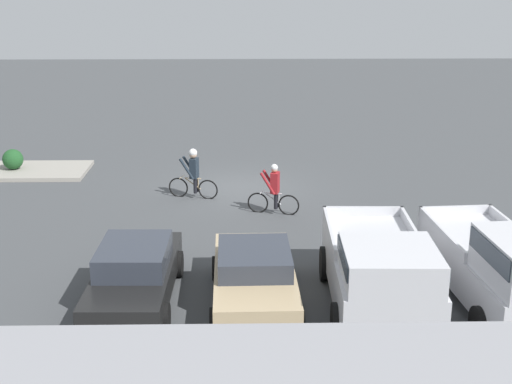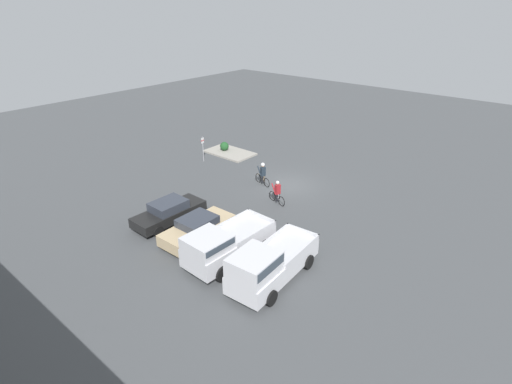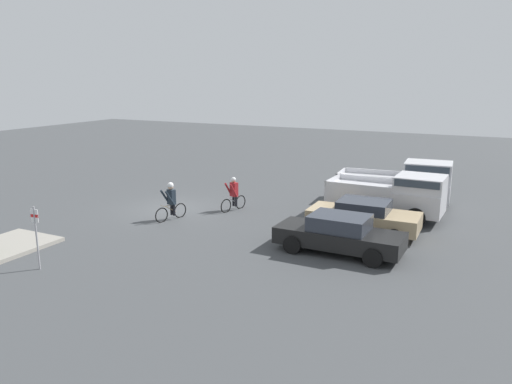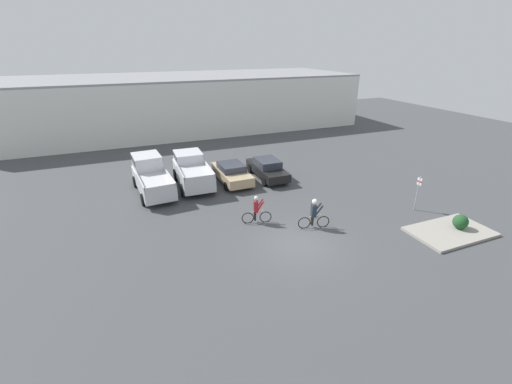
{
  "view_description": "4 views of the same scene",
  "coord_description": "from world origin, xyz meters",
  "views": [
    {
      "loc": [
        -0.15,
        24.69,
        7.48
      ],
      "look_at": [
        -0.54,
        4.39,
        1.2
      ],
      "focal_mm": 50.0,
      "sensor_mm": 36.0,
      "label": 1
    },
    {
      "loc": [
        -15.7,
        22.44,
        12.52
      ],
      "look_at": [
        -0.54,
        4.39,
        1.2
      ],
      "focal_mm": 28.0,
      "sensor_mm": 36.0,
      "label": 2
    },
    {
      "loc": [
        19.41,
        14.33,
        6.37
      ],
      "look_at": [
        -0.54,
        4.39,
        1.2
      ],
      "focal_mm": 35.0,
      "sensor_mm": 36.0,
      "label": 3
    },
    {
      "loc": [
        -7.75,
        -13.09,
        9.39
      ],
      "look_at": [
        -0.54,
        4.39,
        1.2
      ],
      "focal_mm": 24.0,
      "sensor_mm": 36.0,
      "label": 4
    }
  ],
  "objects": [
    {
      "name": "shrub",
      "position": [
        8.76,
        -2.19,
        0.55
      ],
      "size": [
        0.79,
        0.79,
        0.79
      ],
      "color": "#1E4C23",
      "rests_on": "curb_island"
    },
    {
      "name": "fire_lane_sign",
      "position": [
        8.47,
        0.69,
        1.34
      ],
      "size": [
        0.06,
        0.3,
        2.2
      ],
      "color": "#9E9EA3",
      "rests_on": "ground_plane"
    },
    {
      "name": "curb_island",
      "position": [
        8.1,
        -2.21,
        0.07
      ],
      "size": [
        4.37,
        2.63,
        0.15
      ],
      "primitive_type": "cube",
      "color": "gray",
      "rests_on": "ground_plane"
    },
    {
      "name": "sedan_1",
      "position": [
        2.4,
        9.27,
        0.73
      ],
      "size": [
        1.99,
        4.69,
        1.44
      ],
      "color": "black",
      "rests_on": "ground_plane"
    },
    {
      "name": "cyclist_1",
      "position": [
        -1.15,
        2.88,
        0.83
      ],
      "size": [
        1.67,
        0.57,
        1.68
      ],
      "color": "black",
      "rests_on": "ground_plane"
    },
    {
      "name": "pickup_truck_1",
      "position": [
        -3.19,
        10.08,
        1.11
      ],
      "size": [
        2.43,
        5.2,
        2.1
      ],
      "color": "silver",
      "rests_on": "ground_plane"
    },
    {
      "name": "pickup_truck_0",
      "position": [
        -6.04,
        10.05,
        1.15
      ],
      "size": [
        2.48,
        5.63,
        2.26
      ],
      "color": "silver",
      "rests_on": "ground_plane"
    },
    {
      "name": "ground_plane",
      "position": [
        0.0,
        0.0,
        0.0
      ],
      "size": [
        80.0,
        80.0,
        0.0
      ],
      "primitive_type": "plane",
      "color": "#424447"
    },
    {
      "name": "sedan_0",
      "position": [
        -0.4,
        9.45,
        0.71
      ],
      "size": [
        2.09,
        4.55,
        1.39
      ],
      "color": "tan",
      "rests_on": "ground_plane"
    },
    {
      "name": "cyclist_0",
      "position": [
        1.55,
        1.13,
        0.92
      ],
      "size": [
        1.73,
        0.59,
        1.77
      ],
      "color": "black",
      "rests_on": "ground_plane"
    }
  ]
}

